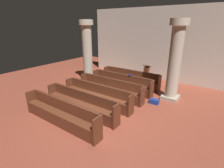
% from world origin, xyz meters
% --- Properties ---
extents(ground_plane, '(19.20, 19.20, 0.00)m').
position_xyz_m(ground_plane, '(0.00, 0.00, 0.00)').
color(ground_plane, '#9E4733').
extents(back_wall, '(10.00, 0.16, 4.50)m').
position_xyz_m(back_wall, '(0.00, 6.08, 2.25)').
color(back_wall, silver).
rests_on(back_wall, ground).
extents(pew_row_0, '(3.62, 0.47, 0.90)m').
position_xyz_m(pew_row_0, '(-0.71, 3.81, 0.49)').
color(pew_row_0, brown).
rests_on(pew_row_0, ground).
extents(pew_row_1, '(3.62, 0.46, 0.90)m').
position_xyz_m(pew_row_1, '(-0.71, 2.78, 0.49)').
color(pew_row_1, brown).
rests_on(pew_row_1, ground).
extents(pew_row_2, '(3.62, 0.47, 0.90)m').
position_xyz_m(pew_row_2, '(-0.71, 1.76, 0.49)').
color(pew_row_2, brown).
rests_on(pew_row_2, ground).
extents(pew_row_3, '(3.62, 0.46, 0.90)m').
position_xyz_m(pew_row_3, '(-0.71, 0.73, 0.49)').
color(pew_row_3, brown).
rests_on(pew_row_3, ground).
extents(pew_row_4, '(3.62, 0.46, 0.90)m').
position_xyz_m(pew_row_4, '(-0.71, -0.29, 0.49)').
color(pew_row_4, brown).
rests_on(pew_row_4, ground).
extents(pew_row_5, '(3.62, 0.47, 0.90)m').
position_xyz_m(pew_row_5, '(-0.71, -1.31, 0.49)').
color(pew_row_5, brown).
rests_on(pew_row_5, ground).
extents(pillar_aisle_side, '(0.82, 0.82, 3.73)m').
position_xyz_m(pillar_aisle_side, '(1.87, 3.24, 1.94)').
color(pillar_aisle_side, '#B6AD9A').
rests_on(pillar_aisle_side, ground).
extents(pillar_far_side, '(0.82, 0.82, 3.73)m').
position_xyz_m(pillar_far_side, '(-3.24, 2.90, 1.94)').
color(pillar_far_side, '#B6AD9A').
rests_on(pillar_far_side, ground).
extents(lectern, '(0.48, 0.45, 1.08)m').
position_xyz_m(lectern, '(-0.26, 5.06, 0.45)').
color(lectern, '#562B1A').
rests_on(lectern, ground).
extents(hymn_book, '(0.16, 0.18, 0.03)m').
position_xyz_m(hymn_book, '(-0.27, 2.97, 0.92)').
color(hymn_book, navy).
rests_on(hymn_book, pew_row_1).
extents(kneeler_box_blue, '(0.41, 0.26, 0.21)m').
position_xyz_m(kneeler_box_blue, '(1.43, 2.29, 0.11)').
color(kneeler_box_blue, navy).
rests_on(kneeler_box_blue, ground).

